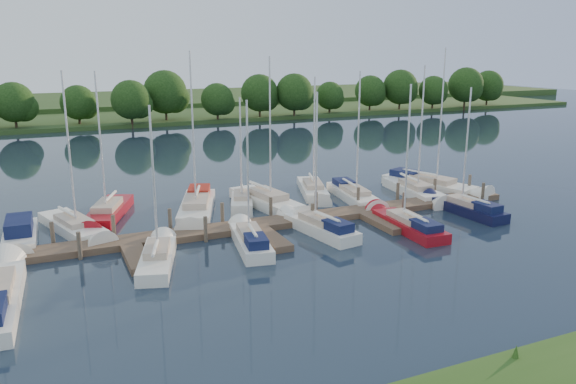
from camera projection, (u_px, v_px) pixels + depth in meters
name	position (u px, v px, depth m)	size (l,w,h in m)	color
ground	(308.00, 271.00, 29.55)	(260.00, 260.00, 0.00)	#1A2635
dock	(258.00, 228.00, 35.97)	(40.00, 6.00, 0.40)	#4C382B
mooring_pilings	(252.00, 218.00, 36.87)	(38.24, 2.84, 2.00)	#473D33
far_shore	(116.00, 116.00, 95.86)	(180.00, 30.00, 0.60)	#254018
distant_hill	(99.00, 101.00, 117.88)	(220.00, 40.00, 1.40)	#3B5926
treeline	(124.00, 100.00, 83.50)	(145.53, 10.08, 8.16)	#38281C
motorboat	(20.00, 237.00, 33.76)	(1.99, 6.44, 1.85)	white
sailboat_n_2	(76.00, 228.00, 35.75)	(4.02, 8.36, 10.50)	white
sailboat_n_3	(108.00, 214.00, 38.80)	(4.29, 8.06, 10.41)	maroon
sailboat_n_4	(197.00, 209.00, 39.81)	(4.65, 9.15, 11.73)	white
sailboat_n_5	(242.00, 202.00, 42.04)	(3.29, 6.48, 8.38)	white
sailboat_n_6	(269.00, 204.00, 41.43)	(3.32, 8.92, 11.36)	white
sailboat_n_7	(313.00, 191.00, 45.23)	(3.74, 7.58, 9.68)	white
sailboat_n_8	(354.00, 196.00, 43.49)	(2.81, 8.11, 10.16)	white
sailboat_n_9	(416.00, 192.00, 44.69)	(2.79, 8.38, 10.61)	white
sailboat_n_10	(432.00, 186.00, 46.66)	(4.81, 9.37, 11.89)	white
sailboat_s_1	(158.00, 259.00, 30.49)	(3.25, 6.92, 8.98)	white
sailboat_s_2	(250.00, 242.00, 33.12)	(2.59, 6.97, 9.01)	white
sailboat_s_3	(319.00, 228.00, 35.56)	(2.64, 7.19, 9.29)	white
sailboat_s_4	(407.00, 225.00, 36.30)	(2.08, 7.57, 9.64)	maroon
sailboat_s_5	(466.00, 209.00, 39.88)	(2.09, 7.16, 9.24)	#0F1234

